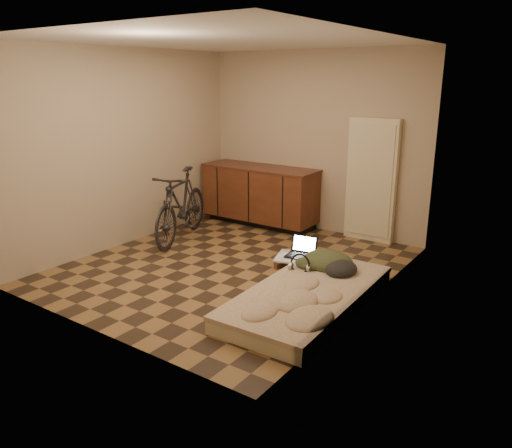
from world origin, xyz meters
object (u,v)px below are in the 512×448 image
Objects in this scene: futon at (308,297)px; laptop at (302,252)px; lap_desk at (305,258)px; bicycle at (181,202)px.

futon is 5.65× the size of laptop.
laptop is at bearing 135.55° from lap_desk.
bicycle is 2.14× the size of lap_desk.
futon reaches higher than lap_desk.
lap_desk is at bearing 119.63° from futon.
bicycle is 0.81× the size of futon.
futon is 2.65× the size of lap_desk.
laptop is (-0.63, 0.97, 0.07)m from futon.
bicycle is at bearing 164.59° from lap_desk.
bicycle is at bearing 159.90° from futon.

